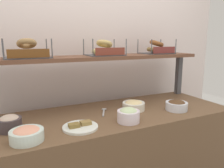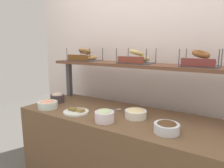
# 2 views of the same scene
# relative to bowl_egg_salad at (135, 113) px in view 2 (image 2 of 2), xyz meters

# --- Properties ---
(back_wall) EXTENTS (3.05, 0.06, 2.40)m
(back_wall) POSITION_rel_bowl_egg_salad_xyz_m (-0.15, 0.55, 0.31)
(back_wall) COLOR silver
(back_wall) RESTS_ON ground_plane
(deli_counter) EXTENTS (1.85, 0.70, 0.85)m
(deli_counter) POSITION_rel_bowl_egg_salad_xyz_m (-0.15, 0.00, -0.46)
(deli_counter) COLOR brown
(deli_counter) RESTS_ON ground_plane
(shelf_riser_left) EXTENTS (0.05, 0.05, 0.40)m
(shelf_riser_left) POSITION_rel_bowl_egg_salad_xyz_m (-1.02, 0.27, 0.16)
(shelf_riser_left) COLOR #4C4C51
(shelf_riser_left) RESTS_ON deli_counter
(upper_shelf) EXTENTS (1.81, 0.32, 0.03)m
(upper_shelf) POSITION_rel_bowl_egg_salad_xyz_m (-0.15, 0.27, 0.38)
(upper_shelf) COLOR brown
(upper_shelf) RESTS_ON shelf_riser_left
(bowl_egg_salad) EXTENTS (0.18, 0.18, 0.08)m
(bowl_egg_salad) POSITION_rel_bowl_egg_salad_xyz_m (0.00, 0.00, 0.00)
(bowl_egg_salad) COLOR white
(bowl_egg_salad) RESTS_ON deli_counter
(bowl_lox_spread) EXTENTS (0.19, 0.19, 0.08)m
(bowl_lox_spread) POSITION_rel_bowl_egg_salad_xyz_m (-0.83, -0.22, 0.00)
(bowl_lox_spread) COLOR white
(bowl_lox_spread) RESTS_ON deli_counter
(bowl_tuna_salad) EXTENTS (0.15, 0.15, 0.10)m
(bowl_tuna_salad) POSITION_rel_bowl_egg_salad_xyz_m (-0.92, -0.01, 0.01)
(bowl_tuna_salad) COLOR #44383B
(bowl_tuna_salad) RESTS_ON deli_counter
(bowl_chocolate_spread) EXTENTS (0.18, 0.18, 0.08)m
(bowl_chocolate_spread) POSITION_rel_bowl_egg_salad_xyz_m (0.31, -0.15, 0.00)
(bowl_chocolate_spread) COLOR white
(bowl_chocolate_spread) RESTS_ON deli_counter
(bowl_scallion_spread) EXTENTS (0.16, 0.16, 0.10)m
(bowl_scallion_spread) POSITION_rel_bowl_egg_salad_xyz_m (-0.17, -0.21, 0.01)
(bowl_scallion_spread) COLOR white
(bowl_scallion_spread) RESTS_ON deli_counter
(serving_plate_white) EXTENTS (0.23, 0.23, 0.04)m
(serving_plate_white) POSITION_rel_bowl_egg_salad_xyz_m (-0.51, -0.17, -0.03)
(serving_plate_white) COLOR white
(serving_plate_white) RESTS_ON deli_counter
(serving_spoon_near_plate) EXTENTS (0.10, 0.16, 0.01)m
(serving_spoon_near_plate) POSITION_rel_bowl_egg_salad_xyz_m (-0.24, 0.07, -0.03)
(serving_spoon_near_plate) COLOR #B7B7BC
(serving_spoon_near_plate) RESTS_ON deli_counter
(bagel_basket_everything) EXTENTS (0.32, 0.25, 0.15)m
(bagel_basket_everything) POSITION_rel_bowl_egg_salad_xyz_m (-0.76, 0.26, 0.44)
(bagel_basket_everything) COLOR #4C4C51
(bagel_basket_everything) RESTS_ON upper_shelf
(bagel_basket_plain) EXTENTS (0.31, 0.26, 0.14)m
(bagel_basket_plain) POSITION_rel_bowl_egg_salad_xyz_m (-0.14, 0.27, 0.44)
(bagel_basket_plain) COLOR #4C4C51
(bagel_basket_plain) RESTS_ON upper_shelf
(bagel_basket_cinnamon_raisin) EXTENTS (0.29, 0.26, 0.14)m
(bagel_basket_cinnamon_raisin) POSITION_rel_bowl_egg_salad_xyz_m (0.42, 0.29, 0.44)
(bagel_basket_cinnamon_raisin) COLOR #4C4C51
(bagel_basket_cinnamon_raisin) RESTS_ON upper_shelf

